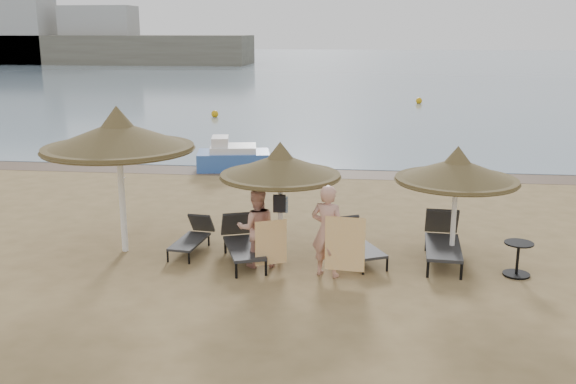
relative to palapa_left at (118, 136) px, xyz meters
name	(u,v)px	position (x,y,z in m)	size (l,w,h in m)	color
ground	(299,274)	(3.97, -0.95, -2.57)	(160.00, 160.00, 0.00)	#987C4E
sea	(356,65)	(3.97, 79.05, -2.55)	(200.00, 140.00, 0.03)	slate
wet_sand_strip	(327,173)	(3.97, 8.45, -2.56)	(200.00, 1.60, 0.01)	brown
far_shore	(177,43)	(-21.13, 76.87, 0.34)	(150.00, 54.80, 12.00)	#686456
palapa_left	(118,136)	(0.00, 0.00, 0.00)	(3.25, 3.25, 3.23)	white
palapa_center	(280,166)	(3.48, -0.03, -0.55)	(2.55, 2.55, 2.53)	white
palapa_right	(457,171)	(7.09, 0.08, -0.58)	(2.52, 2.52, 2.50)	white
lounger_far_left	(193,236)	(1.49, 0.24, -2.25)	(0.71, 1.64, 0.71)	black
lounger_near_left	(242,241)	(2.67, -0.19, -2.17)	(1.31, 2.09, 0.89)	black
lounger_near_right	(355,241)	(5.06, 0.18, -2.21)	(1.33, 1.88, 0.81)	black
lounger_far_right	(443,240)	(6.92, 0.31, -2.14)	(0.86, 2.19, 0.96)	black
side_table	(518,260)	(8.30, -0.49, -2.24)	(0.57, 0.57, 0.69)	black
person_left	(256,222)	(3.06, -0.57, -1.62)	(0.87, 0.57, 1.90)	tan
person_right	(328,224)	(4.54, -0.94, -1.49)	(0.99, 0.64, 2.16)	tan
towel_left	(271,243)	(3.41, -0.92, -1.93)	(0.61, 0.30, 0.92)	orange
towel_right	(345,244)	(4.89, -1.19, -1.82)	(0.78, 0.10, 1.09)	orange
bag_patterned	(281,204)	(3.48, 0.15, -1.43)	(0.28, 0.10, 0.35)	white
bag_dark	(279,204)	(3.48, -0.19, -1.32)	(0.27, 0.10, 0.37)	black
pedal_boat	(233,157)	(0.64, 8.75, -2.14)	(2.70, 1.88, 1.16)	#315CB3
buoy_left	(215,114)	(-3.09, 22.06, -2.37)	(0.40, 0.40, 0.40)	#D6960A
buoy_mid	(419,101)	(8.79, 30.33, -2.36)	(0.41, 0.41, 0.41)	#D6960A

